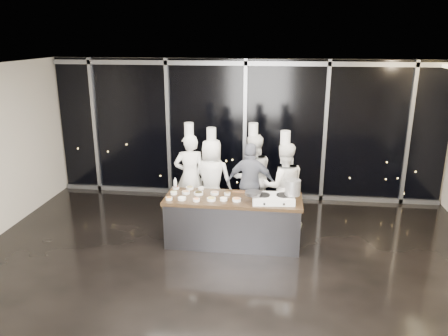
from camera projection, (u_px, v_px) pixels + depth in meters
The scene contains 14 objects.
ground at pixel (227, 268), 7.24m from camera, with size 9.00×9.00×0.00m, color black.
room_shell at pixel (239, 136), 6.56m from camera, with size 9.02×7.02×3.21m.
window_wall at pixel (245, 130), 10.03m from camera, with size 8.90×0.11×3.20m.
demo_counter at pixel (233, 221), 7.96m from camera, with size 2.46×0.86×0.90m.
stove at pixel (273, 198), 7.61m from camera, with size 0.76×0.52×0.14m.
frying_pan at pixel (253, 193), 7.58m from camera, with size 0.53×0.32×0.05m.
stock_pot at pixel (293, 187), 7.54m from camera, with size 0.27×0.27×0.27m, color #AFAFB1.
prep_bowls at pixel (200, 195), 7.91m from camera, with size 1.34×0.73×0.05m.
squeeze_bottle at pixel (175, 183), 8.26m from camera, with size 0.06×0.06×0.23m.
chef_far_left at pixel (190, 175), 9.02m from camera, with size 0.74×0.59×2.02m.
chef_left at pixel (212, 178), 9.02m from camera, with size 0.88×0.63×1.92m.
chef_center at pixel (252, 176), 8.99m from camera, with size 1.04×0.92×2.02m.
guest at pixel (251, 183), 8.78m from camera, with size 0.99×0.45×1.67m.
chef_right at pixel (283, 186), 8.52m from camera, with size 0.95×0.81×1.97m.
Camera 1 is at (0.76, -6.39, 3.71)m, focal length 35.00 mm.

